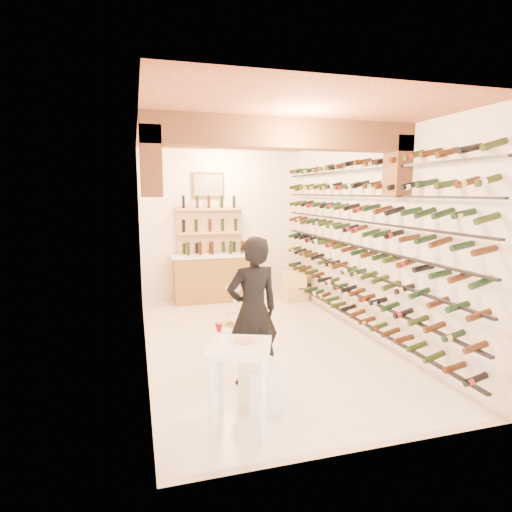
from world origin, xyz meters
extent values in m
plane|color=silver|center=(0.00, 0.00, 0.00)|extent=(6.00, 6.00, 0.00)
cube|color=white|center=(0.00, 3.00, 1.60)|extent=(3.50, 0.02, 3.20)
cube|color=white|center=(0.00, -3.00, 1.60)|extent=(3.50, 0.02, 3.20)
cube|color=white|center=(-1.75, 0.00, 1.60)|extent=(0.02, 6.00, 3.20)
cube|color=white|center=(1.75, 0.00, 1.60)|extent=(0.02, 6.00, 3.20)
cube|color=#AC5B3D|center=(0.00, 0.00, 3.20)|extent=(3.50, 6.00, 0.02)
cube|color=#945834|center=(0.00, -1.00, 3.02)|extent=(3.50, 0.35, 0.36)
cube|color=#945834|center=(-1.63, -1.00, 2.65)|extent=(0.24, 0.35, 0.80)
cube|color=#945834|center=(1.63, -1.00, 2.65)|extent=(0.24, 0.35, 0.80)
cube|color=black|center=(1.59, 0.00, 0.25)|extent=(0.06, 5.70, 0.03)
cube|color=black|center=(1.59, 0.00, 0.65)|extent=(0.06, 5.70, 0.03)
cube|color=black|center=(1.59, 0.00, 1.05)|extent=(0.06, 5.70, 0.03)
cube|color=black|center=(1.59, 0.00, 1.45)|extent=(0.06, 5.70, 0.03)
cube|color=black|center=(1.59, 0.00, 1.85)|extent=(0.06, 5.70, 0.03)
cube|color=black|center=(1.59, 0.00, 2.25)|extent=(0.06, 5.70, 0.03)
cube|color=black|center=(1.59, 0.00, 2.65)|extent=(0.06, 5.70, 0.03)
cube|color=olive|center=(-0.30, 2.65, 0.48)|extent=(1.60, 0.55, 0.96)
cube|color=white|center=(-0.30, 2.65, 0.98)|extent=(1.70, 0.62, 0.05)
cube|color=tan|center=(-0.30, 2.92, 1.00)|extent=(1.40, 0.10, 2.00)
cube|color=tan|center=(-0.30, 2.82, 0.45)|extent=(1.40, 0.28, 0.04)
cube|color=tan|center=(-0.30, 2.82, 0.95)|extent=(1.40, 0.28, 0.04)
cube|color=tan|center=(-0.30, 2.82, 1.45)|extent=(1.40, 0.28, 0.04)
cube|color=tan|center=(-0.30, 2.82, 1.95)|extent=(1.40, 0.28, 0.04)
cube|color=brown|center=(-0.30, 2.97, 2.45)|extent=(0.70, 0.04, 0.55)
cube|color=#99998C|center=(-0.30, 2.94, 2.45)|extent=(0.60, 0.01, 0.45)
cube|color=white|center=(-0.91, -2.31, 0.82)|extent=(0.76, 0.76, 0.06)
cube|color=white|center=(-1.21, -2.44, 0.40)|extent=(0.06, 0.06, 0.80)
cube|color=white|center=(-0.77, -2.61, 0.40)|extent=(0.06, 0.06, 0.80)
cube|color=white|center=(-1.04, -2.00, 0.40)|extent=(0.06, 0.06, 0.80)
cube|color=white|center=(-0.60, -2.17, 0.40)|extent=(0.06, 0.06, 0.80)
cylinder|color=white|center=(-0.85, -2.28, 0.86)|extent=(0.27, 0.27, 0.02)
cylinder|color=#BF7266|center=(-0.85, -2.28, 0.88)|extent=(0.20, 0.20, 0.02)
cube|color=white|center=(-1.11, -2.44, 0.86)|extent=(0.14, 0.14, 0.02)
cylinder|color=white|center=(-1.08, -2.14, 0.85)|extent=(0.08, 0.08, 0.00)
cylinder|color=white|center=(-1.08, -2.14, 0.91)|extent=(0.01, 0.01, 0.10)
cone|color=#62080B|center=(-1.08, -2.14, 0.99)|extent=(0.08, 0.08, 0.09)
cube|color=white|center=(-0.60, -2.00, 0.24)|extent=(0.42, 0.42, 0.49)
imported|color=black|center=(-0.53, -1.41, 0.90)|extent=(0.72, 0.54, 1.80)
cylinder|color=silver|center=(-0.22, 0.82, 0.01)|extent=(0.38, 0.38, 0.03)
cylinder|color=silver|center=(-0.22, 0.82, 0.35)|extent=(0.08, 0.08, 0.66)
cylinder|color=silver|center=(-0.22, 0.82, 0.70)|extent=(0.36, 0.36, 0.07)
torus|color=silver|center=(-0.22, 0.82, 0.21)|extent=(0.29, 0.29, 0.02)
cube|color=#E9C27F|center=(1.40, 2.20, 0.16)|extent=(0.57, 0.43, 0.31)
cube|color=#E9C27F|center=(1.40, 2.20, 0.47)|extent=(0.62, 0.53, 0.31)
camera|label=1|loc=(-1.83, -6.11, 2.31)|focal=29.75mm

